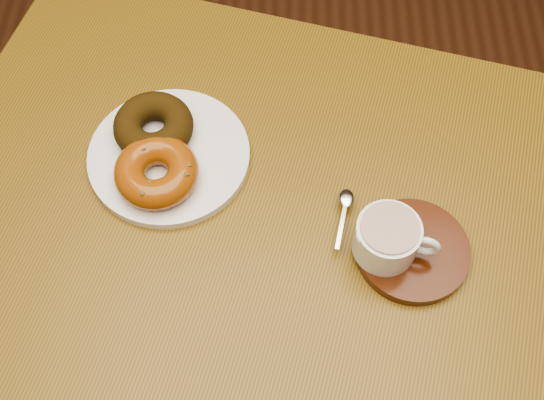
{
  "coord_description": "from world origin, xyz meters",
  "views": [
    {
      "loc": [
        0.0,
        -0.31,
        1.62
      ],
      "look_at": [
        -0.01,
        0.12,
        0.86
      ],
      "focal_mm": 45.0,
      "sensor_mm": 36.0,
      "label": 1
    }
  ],
  "objects_px": {
    "saucer": "(412,251)",
    "coffee_cup": "(388,238)",
    "cafe_table": "(259,251)",
    "donut_plate": "(169,156)"
  },
  "relations": [
    {
      "from": "donut_plate",
      "to": "cafe_table",
      "type": "bearing_deg",
      "value": -31.25
    },
    {
      "from": "cafe_table",
      "to": "donut_plate",
      "type": "distance_m",
      "value": 0.2
    },
    {
      "from": "donut_plate",
      "to": "saucer",
      "type": "height_order",
      "value": "saucer"
    },
    {
      "from": "cafe_table",
      "to": "saucer",
      "type": "distance_m",
      "value": 0.25
    },
    {
      "from": "cafe_table",
      "to": "coffee_cup",
      "type": "bearing_deg",
      "value": -6.45
    },
    {
      "from": "cafe_table",
      "to": "saucer",
      "type": "bearing_deg",
      "value": -2.65
    },
    {
      "from": "saucer",
      "to": "coffee_cup",
      "type": "bearing_deg",
      "value": -178.82
    },
    {
      "from": "cafe_table",
      "to": "saucer",
      "type": "height_order",
      "value": "saucer"
    },
    {
      "from": "cafe_table",
      "to": "coffee_cup",
      "type": "distance_m",
      "value": 0.25
    },
    {
      "from": "cafe_table",
      "to": "donut_plate",
      "type": "height_order",
      "value": "donut_plate"
    }
  ]
}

